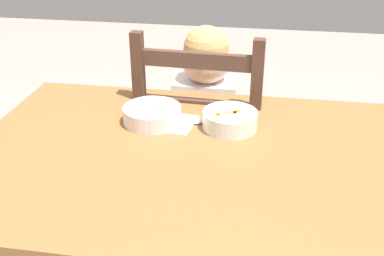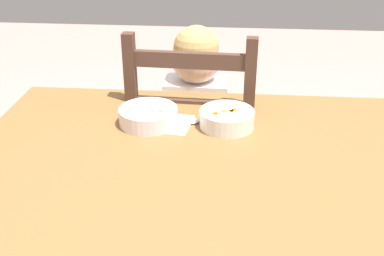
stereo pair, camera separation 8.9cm
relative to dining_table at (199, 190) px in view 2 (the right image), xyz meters
The scene contains 7 objects.
dining_table is the anchor object (origin of this frame).
dining_chair 0.50m from the dining_table, 96.07° to the left, with size 0.44×0.44×0.96m.
child_figure 0.46m from the dining_table, 95.81° to the left, with size 0.32×0.31×0.95m.
bowl_of_peas 0.27m from the dining_table, 134.10° to the left, with size 0.17×0.17×0.05m.
bowl_of_carrots 0.23m from the dining_table, 67.85° to the left, with size 0.16×0.16×0.05m.
spoon 0.23m from the dining_table, 94.51° to the left, with size 0.12×0.10×0.01m.
paper_napkin 0.23m from the dining_table, 123.18° to the left, with size 0.15×0.13×0.00m, color white.
Camera 2 is at (0.07, -1.08, 1.36)m, focal length 44.81 mm.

